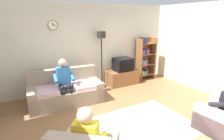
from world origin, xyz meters
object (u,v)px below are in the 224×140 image
object	(u,v)px
bookshelf	(144,58)
person_on_couch	(64,80)
floor_lamp	(101,44)
person_in_left_armchair	(88,137)
couch	(66,92)
tv	(123,64)
person_in_right_armchair	(223,103)
tv_stand	(122,77)

from	to	relation	value
bookshelf	person_on_couch	xyz separation A→B (m)	(-3.16, -0.66, -0.10)
person_on_couch	floor_lamp	bearing A→B (deg)	25.95
person_in_left_armchair	couch	bearing A→B (deg)	82.44
tv	couch	bearing A→B (deg)	-167.90
person_on_couch	person_in_right_armchair	size ratio (longest dim) A/B	1.11
bookshelf	person_in_left_armchair	bearing A→B (deg)	-138.66
couch	person_in_left_armchair	xyz separation A→B (m)	(-0.33, -2.49, 0.29)
bookshelf	person_on_couch	bearing A→B (deg)	-168.23
tv_stand	person_in_right_armchair	bearing A→B (deg)	-84.86
tv_stand	bookshelf	bearing A→B (deg)	3.97
couch	tv	bearing A→B (deg)	12.10
couch	tv_stand	distance (m)	2.18
tv	floor_lamp	bearing A→B (deg)	170.58
couch	tv	distance (m)	2.21
person_on_couch	person_in_right_armchair	distance (m)	3.64
bookshelf	person_on_couch	distance (m)	3.23
bookshelf	floor_lamp	world-z (taller)	floor_lamp
bookshelf	couch	bearing A→B (deg)	-170.04
tv_stand	person_in_left_armchair	bearing A→B (deg)	-129.54
couch	floor_lamp	size ratio (longest dim) A/B	1.06
tv	floor_lamp	size ratio (longest dim) A/B	0.32
bookshelf	person_in_right_armchair	size ratio (longest dim) A/B	1.41
bookshelf	floor_lamp	bearing A→B (deg)	179.04
tv	person_in_right_armchair	size ratio (longest dim) A/B	0.54
couch	person_in_left_armchair	world-z (taller)	person_in_left_armchair
bookshelf	person_in_right_armchair	world-z (taller)	bookshelf
person_in_left_armchair	person_in_right_armchair	world-z (taller)	same
couch	person_in_right_armchair	size ratio (longest dim) A/B	1.74
bookshelf	person_in_left_armchair	size ratio (longest dim) A/B	1.41
bookshelf	floor_lamp	size ratio (longest dim) A/B	0.86
tv_stand	bookshelf	distance (m)	1.15
couch	bookshelf	distance (m)	3.21
bookshelf	person_in_left_armchair	xyz separation A→B (m)	(-3.46, -3.04, -0.20)
floor_lamp	tv_stand	bearing A→B (deg)	-7.57
tv_stand	tv	world-z (taller)	tv
person_on_couch	bookshelf	bearing A→B (deg)	11.77
floor_lamp	person_on_couch	world-z (taller)	floor_lamp
tv_stand	floor_lamp	xyz separation A→B (m)	(-0.74, 0.10, 1.20)
bookshelf	floor_lamp	xyz separation A→B (m)	(-1.75, 0.03, 0.65)
tv	person_in_right_armchair	distance (m)	3.27
bookshelf	person_in_left_armchair	world-z (taller)	bookshelf
couch	tv_stand	world-z (taller)	couch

